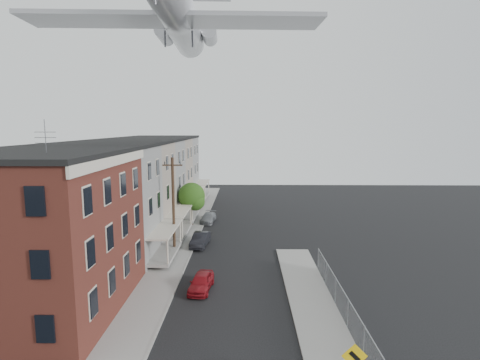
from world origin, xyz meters
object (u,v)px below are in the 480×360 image
object	(u,v)px
utility_pole	(173,204)
car_mid	(200,239)
car_near	(201,282)
street_tree	(192,197)
car_far	(208,218)
airplane	(178,14)

from	to	relation	value
utility_pole	car_mid	xyz separation A→B (m)	(2.14, 2.31, -4.02)
car_mid	car_near	bearing A→B (deg)	-76.41
utility_pole	car_mid	size ratio (longest dim) A/B	2.27
street_tree	car_mid	bearing A→B (deg)	-76.61
car_near	car_far	world-z (taller)	car_near
utility_pole	car_mid	world-z (taller)	utility_pole
utility_pole	airplane	bearing A→B (deg)	81.50
street_tree	car_mid	size ratio (longest dim) A/B	1.31
car_mid	car_far	distance (m)	9.29
car_near	car_far	xyz separation A→B (m)	(-1.43, 19.46, -0.04)
car_mid	car_far	world-z (taller)	car_mid
utility_pole	car_near	world-z (taller)	utility_pole
utility_pole	street_tree	bearing A→B (deg)	88.11
car_far	airplane	xyz separation A→B (m)	(-1.64, -9.19, 21.36)
car_mid	street_tree	bearing A→B (deg)	109.75
car_mid	airplane	xyz separation A→B (m)	(-1.78, 0.10, 21.28)
utility_pole	airplane	world-z (taller)	airplane
utility_pole	car_mid	distance (m)	5.11
street_tree	airplane	size ratio (longest dim) A/B	0.18
car_near	street_tree	bearing A→B (deg)	105.67
utility_pole	street_tree	world-z (taller)	utility_pole
utility_pole	airplane	size ratio (longest dim) A/B	0.31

